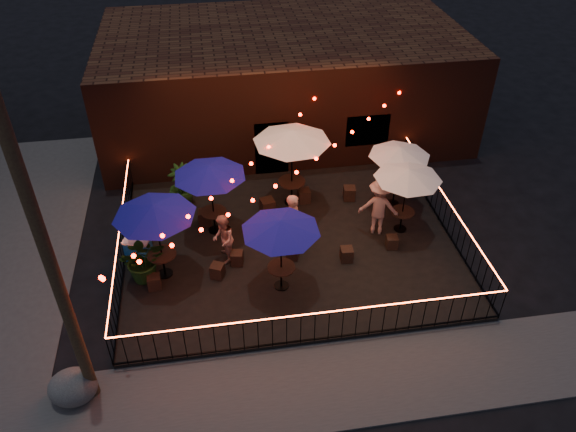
% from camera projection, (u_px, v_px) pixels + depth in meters
% --- Properties ---
extents(ground, '(110.00, 110.00, 0.00)m').
position_uv_depth(ground, '(301.00, 290.00, 15.99)').
color(ground, black).
rests_on(ground, ground).
extents(patio, '(10.00, 8.00, 0.15)m').
position_uv_depth(patio, '(289.00, 244.00, 17.51)').
color(patio, black).
rests_on(patio, ground).
extents(sidewalk, '(18.00, 2.50, 0.05)m').
position_uv_depth(sidewalk, '(324.00, 385.00, 13.42)').
color(sidewalk, '#45423F').
rests_on(sidewalk, ground).
extents(brick_building, '(14.00, 8.00, 4.00)m').
position_uv_depth(brick_building, '(283.00, 79.00, 22.74)').
color(brick_building, '#33170D').
rests_on(brick_building, ground).
extents(utility_pole, '(0.26, 0.26, 8.00)m').
position_uv_depth(utility_pole, '(52.00, 268.00, 10.85)').
color(utility_pole, '#3B2518').
rests_on(utility_pole, ground).
extents(fence_front, '(10.00, 0.04, 1.04)m').
position_uv_depth(fence_front, '(315.00, 328.00, 14.01)').
color(fence_front, black).
rests_on(fence_front, patio).
extents(fence_left, '(0.04, 8.00, 1.04)m').
position_uv_depth(fence_left, '(122.00, 246.00, 16.53)').
color(fence_left, black).
rests_on(fence_left, patio).
extents(fence_right, '(0.04, 8.00, 1.04)m').
position_uv_depth(fence_right, '(445.00, 214.00, 17.78)').
color(fence_right, black).
rests_on(fence_right, patio).
extents(festoon_lights, '(10.02, 8.72, 1.32)m').
position_uv_depth(festoon_lights, '(256.00, 187.00, 15.67)').
color(festoon_lights, '#E60900').
rests_on(festoon_lights, ground).
extents(cafe_table_0, '(2.65, 2.65, 2.50)m').
position_uv_depth(cafe_table_0, '(154.00, 211.00, 14.93)').
color(cafe_table_0, black).
rests_on(cafe_table_0, patio).
extents(cafe_table_1, '(2.89, 2.89, 2.44)m').
position_uv_depth(cafe_table_1, '(209.00, 172.00, 16.58)').
color(cafe_table_1, black).
rests_on(cafe_table_1, patio).
extents(cafe_table_2, '(2.81, 2.81, 2.36)m').
position_uv_depth(cafe_table_2, '(281.00, 227.00, 14.61)').
color(cafe_table_2, black).
rests_on(cafe_table_2, patio).
extents(cafe_table_3, '(3.13, 3.13, 2.77)m').
position_uv_depth(cafe_table_3, '(292.00, 137.00, 17.61)').
color(cafe_table_3, black).
rests_on(cafe_table_3, patio).
extents(cafe_table_4, '(2.62, 2.62, 2.27)m').
position_uv_depth(cafe_table_4, '(408.00, 175.00, 16.72)').
color(cafe_table_4, black).
rests_on(cafe_table_4, patio).
extents(cafe_table_5, '(2.20, 2.20, 2.20)m').
position_uv_depth(cafe_table_5, '(400.00, 152.00, 17.87)').
color(cafe_table_5, black).
rests_on(cafe_table_5, patio).
extents(bistro_chair_0, '(0.37, 0.37, 0.42)m').
position_uv_depth(bistro_chair_0, '(154.00, 282.00, 15.74)').
color(bistro_chair_0, black).
rests_on(bistro_chair_0, patio).
extents(bistro_chair_1, '(0.47, 0.47, 0.42)m').
position_uv_depth(bistro_chair_1, '(217.00, 271.00, 16.11)').
color(bistro_chair_1, black).
rests_on(bistro_chair_1, patio).
extents(bistro_chair_2, '(0.41, 0.41, 0.47)m').
position_uv_depth(bistro_chair_2, '(164.00, 218.00, 18.04)').
color(bistro_chair_2, black).
rests_on(bistro_chair_2, patio).
extents(bistro_chair_3, '(0.43, 0.43, 0.49)m').
position_uv_depth(bistro_chair_3, '(205.00, 217.00, 18.06)').
color(bistro_chair_3, black).
rests_on(bistro_chair_3, patio).
extents(bistro_chair_4, '(0.41, 0.41, 0.41)m').
position_uv_depth(bistro_chair_4, '(237.00, 258.00, 16.56)').
color(bistro_chair_4, black).
rests_on(bistro_chair_4, patio).
extents(bistro_chair_5, '(0.45, 0.45, 0.42)m').
position_uv_depth(bistro_chair_5, '(292.00, 252.00, 16.77)').
color(bistro_chair_5, black).
rests_on(bistro_chair_5, patio).
extents(bistro_chair_6, '(0.51, 0.51, 0.51)m').
position_uv_depth(bistro_chair_6, '(267.00, 206.00, 18.53)').
color(bistro_chair_6, black).
rests_on(bistro_chair_6, patio).
extents(bistro_chair_7, '(0.41, 0.41, 0.47)m').
position_uv_depth(bistro_chair_7, '(304.00, 196.00, 19.04)').
color(bistro_chair_7, black).
rests_on(bistro_chair_7, patio).
extents(bistro_chair_8, '(0.38, 0.38, 0.43)m').
position_uv_depth(bistro_chair_8, '(347.00, 254.00, 16.68)').
color(bistro_chair_8, black).
rests_on(bistro_chair_8, patio).
extents(bistro_chair_9, '(0.37, 0.37, 0.40)m').
position_uv_depth(bistro_chair_9, '(392.00, 242.00, 17.15)').
color(bistro_chair_9, black).
rests_on(bistro_chair_9, patio).
extents(bistro_chair_10, '(0.44, 0.44, 0.46)m').
position_uv_depth(bistro_chair_10, '(349.00, 193.00, 19.17)').
color(bistro_chair_10, black).
rests_on(bistro_chair_10, patio).
extents(bistro_chair_11, '(0.44, 0.44, 0.43)m').
position_uv_depth(bistro_chair_11, '(408.00, 189.00, 19.38)').
color(bistro_chair_11, black).
rests_on(bistro_chair_11, patio).
extents(patron_a, '(0.63, 0.80, 1.94)m').
position_uv_depth(patron_a, '(294.00, 223.00, 16.67)').
color(patron_a, '#DAA58B').
rests_on(patron_a, patio).
extents(patron_b, '(0.61, 0.78, 1.60)m').
position_uv_depth(patron_b, '(223.00, 239.00, 16.32)').
color(patron_b, tan).
rests_on(patron_b, patio).
extents(patron_c, '(1.42, 1.10, 1.93)m').
position_uv_depth(patron_c, '(379.00, 207.00, 17.31)').
color(patron_c, tan).
rests_on(patron_c, patio).
extents(potted_shrub_a, '(1.45, 1.31, 1.42)m').
position_uv_depth(potted_shrub_a, '(143.00, 259.00, 15.77)').
color(potted_shrub_a, '#10340D').
rests_on(potted_shrub_a, patio).
extents(potted_shrub_b, '(0.82, 0.69, 1.38)m').
position_uv_depth(potted_shrub_b, '(139.00, 224.00, 17.05)').
color(potted_shrub_b, '#193B0F').
rests_on(potted_shrub_b, patio).
extents(potted_shrub_c, '(1.09, 1.09, 1.47)m').
position_uv_depth(potted_shrub_c, '(181.00, 185.00, 18.65)').
color(potted_shrub_c, '#113713').
rests_on(potted_shrub_c, patio).
extents(cooler, '(0.86, 0.73, 0.97)m').
position_uv_depth(cooler, '(139.00, 251.00, 16.36)').
color(cooler, blue).
rests_on(cooler, patio).
extents(boulder, '(1.07, 0.94, 0.78)m').
position_uv_depth(boulder, '(73.00, 387.00, 12.94)').
color(boulder, '#4C4B46').
rests_on(boulder, ground).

